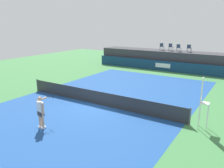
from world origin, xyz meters
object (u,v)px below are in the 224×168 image
tennis_player (41,111)px  tennis_ball (165,77)px  spectator_chair_center (179,47)px  net_post_far (190,117)px  net_post_near (37,85)px  spectator_chair_far_left (162,46)px  spectator_chair_right (189,48)px  spectator_chair_left (171,47)px  umpire_chair (203,100)px

tennis_player → tennis_ball: 14.92m
spectator_chair_center → net_post_far: (5.20, -14.99, -2.19)m
net_post_near → net_post_far: 12.40m
spectator_chair_far_left → net_post_far: size_ratio=0.89×
spectator_chair_far_left → spectator_chair_center: same height
spectator_chair_right → net_post_near: (-8.37, -15.14, -2.19)m
spectator_chair_far_left → tennis_player: spectator_chair_far_left is taller
spectator_chair_right → spectator_chair_center: bearing=-172.5°
spectator_chair_far_left → net_post_far: (7.40, -15.30, -2.19)m
spectator_chair_left → umpire_chair: (6.87, -15.41, -1.11)m
spectator_chair_left → net_post_near: 16.72m
spectator_chair_left → tennis_player: spectator_chair_left is taller
spectator_chair_far_left → tennis_player: (0.78, -19.88, -1.73)m
spectator_chair_center → umpire_chair: bearing=-68.9°
spectator_chair_center → umpire_chair: size_ratio=0.32×
umpire_chair → spectator_chair_right: bearing=106.9°
spectator_chair_right → umpire_chair: size_ratio=0.32×
spectator_chair_left → spectator_chair_far_left: bearing=-174.5°
spectator_chair_left → tennis_ball: bearing=-76.2°
spectator_chair_right → tennis_player: bearing=-97.5°
spectator_chair_left → umpire_chair: spectator_chair_left is taller
tennis_ball → spectator_chair_center: bearing=92.0°
net_post_far → tennis_ball: bearing=116.2°
spectator_chair_right → tennis_ball: size_ratio=13.06×
spectator_chair_far_left → spectator_chair_right: same height
spectator_chair_right → umpire_chair: (4.60, -15.15, -1.11)m
spectator_chair_center → umpire_chair: spectator_chair_center is taller
net_post_near → net_post_far: size_ratio=1.00×
spectator_chair_right → tennis_player: size_ratio=0.50×
net_post_far → tennis_ball: (-5.03, 10.23, -0.46)m
tennis_ball → spectator_chair_right: bearing=78.4°
spectator_chair_center → net_post_far: 16.01m
spectator_chair_left → spectator_chair_center: (1.10, -0.42, 0.00)m
net_post_near → tennis_player: 7.39m
spectator_chair_left → tennis_ball: 5.95m
spectator_chair_center → spectator_chair_right: same height
spectator_chair_right → umpire_chair: 15.87m
spectator_chair_left → umpire_chair: 16.91m
spectator_chair_left → net_post_far: (6.30, -15.41, -2.19)m
spectator_chair_far_left → net_post_far: 17.14m
umpire_chair → tennis_ball: umpire_chair is taller
spectator_chair_center → net_post_far: spectator_chair_center is taller
spectator_chair_center → tennis_ball: (0.17, -4.75, -2.66)m
spectator_chair_right → net_post_far: spectator_chair_right is taller
spectator_chair_left → spectator_chair_right: 2.29m
spectator_chair_center → tennis_player: 19.69m
umpire_chair → tennis_ball: 11.78m
spectator_chair_far_left → spectator_chair_left: size_ratio=1.00×
tennis_player → tennis_ball: size_ratio=26.03×
net_post_near → umpire_chair: bearing=-0.0°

